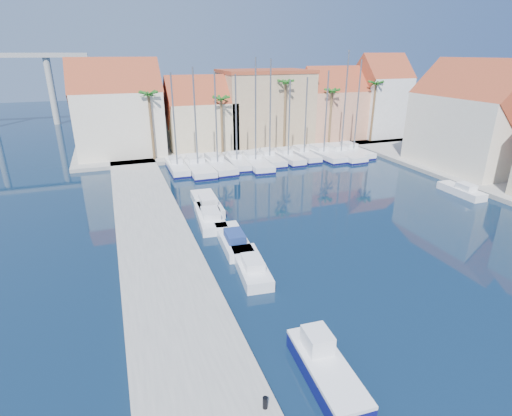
# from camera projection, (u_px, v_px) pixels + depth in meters

# --- Properties ---
(ground) EXTENTS (260.00, 260.00, 0.00)m
(ground) POSITION_uv_depth(u_px,v_px,m) (358.00, 339.00, 21.83)
(ground) COLOR black
(ground) RESTS_ON ground
(quay_west) EXTENTS (6.00, 77.00, 0.50)m
(quay_west) POSITION_uv_depth(u_px,v_px,m) (159.00, 252.00, 30.69)
(quay_west) COLOR gray
(quay_west) RESTS_ON ground
(shore_north) EXTENTS (54.00, 16.00, 0.50)m
(shore_north) POSITION_uv_depth(u_px,v_px,m) (248.00, 144.00, 66.92)
(shore_north) COLOR gray
(shore_north) RESTS_ON ground
(bollard) EXTENTS (0.23, 0.23, 0.56)m
(bollard) POSITION_uv_depth(u_px,v_px,m) (265.00, 403.00, 16.90)
(bollard) COLOR black
(bollard) RESTS_ON quay_west
(fishing_boat) EXTENTS (2.22, 5.76, 1.98)m
(fishing_boat) POSITION_uv_depth(u_px,v_px,m) (325.00, 367.00, 18.96)
(fishing_boat) COLOR #0E0F56
(fishing_boat) RESTS_ON ground
(motorboat_west_0) EXTENTS (2.43, 5.95, 1.40)m
(motorboat_west_0) POSITION_uv_depth(u_px,v_px,m) (251.00, 266.00, 28.20)
(motorboat_west_0) COLOR white
(motorboat_west_0) RESTS_ON ground
(motorboat_west_1) EXTENTS (2.36, 6.25, 1.40)m
(motorboat_west_1) POSITION_uv_depth(u_px,v_px,m) (233.00, 240.00, 32.16)
(motorboat_west_1) COLOR white
(motorboat_west_1) RESTS_ON ground
(motorboat_west_2) EXTENTS (2.80, 6.96, 1.40)m
(motorboat_west_2) POSITION_uv_depth(u_px,v_px,m) (210.00, 217.00, 36.66)
(motorboat_west_2) COLOR white
(motorboat_west_2) RESTS_ON ground
(motorboat_west_3) EXTENTS (2.54, 7.05, 1.40)m
(motorboat_west_3) POSITION_uv_depth(u_px,v_px,m) (207.00, 203.00, 40.01)
(motorboat_west_3) COLOR white
(motorboat_west_3) RESTS_ON ground
(motorboat_east_1) EXTENTS (1.79, 5.45, 1.40)m
(motorboat_east_1) POSITION_uv_depth(u_px,v_px,m) (462.00, 190.00, 43.62)
(motorboat_east_1) COLOR white
(motorboat_east_1) RESTS_ON ground
(sailboat_0) EXTENTS (2.26, 8.34, 12.34)m
(sailboat_0) POSITION_uv_depth(u_px,v_px,m) (177.00, 166.00, 52.53)
(sailboat_0) COLOR white
(sailboat_0) RESTS_ON ground
(sailboat_1) EXTENTS (3.00, 11.08, 12.98)m
(sailboat_1) POSITION_uv_depth(u_px,v_px,m) (197.00, 165.00, 52.96)
(sailboat_1) COLOR white
(sailboat_1) RESTS_ON ground
(sailboat_2) EXTENTS (3.24, 10.35, 12.40)m
(sailboat_2) POSITION_uv_depth(u_px,v_px,m) (216.00, 164.00, 53.76)
(sailboat_2) COLOR white
(sailboat_2) RESTS_ON ground
(sailboat_3) EXTENTS (2.77, 8.51, 12.01)m
(sailboat_3) POSITION_uv_depth(u_px,v_px,m) (236.00, 161.00, 54.91)
(sailboat_3) COLOR white
(sailboat_3) RESTS_ON ground
(sailboat_4) EXTENTS (3.29, 10.36, 14.04)m
(sailboat_4) POSITION_uv_depth(u_px,v_px,m) (254.00, 161.00, 54.98)
(sailboat_4) COLOR white
(sailboat_4) RESTS_ON ground
(sailboat_5) EXTENTS (2.44, 8.75, 13.84)m
(sailboat_5) POSITION_uv_depth(u_px,v_px,m) (268.00, 157.00, 56.81)
(sailboat_5) COLOR white
(sailboat_5) RESTS_ON ground
(sailboat_6) EXTENTS (2.41, 8.29, 11.10)m
(sailboat_6) POSITION_uv_depth(u_px,v_px,m) (287.00, 157.00, 57.33)
(sailboat_6) COLOR white
(sailboat_6) RESTS_ON ground
(sailboat_7) EXTENTS (2.19, 8.17, 11.42)m
(sailboat_7) POSITION_uv_depth(u_px,v_px,m) (303.00, 154.00, 58.70)
(sailboat_7) COLOR white
(sailboat_7) RESTS_ON ground
(sailboat_8) EXTENTS (3.31, 9.97, 12.26)m
(sailboat_8) POSITION_uv_depth(u_px,v_px,m) (321.00, 153.00, 59.18)
(sailboat_8) COLOR white
(sailboat_8) RESTS_ON ground
(sailboat_9) EXTENTS (3.29, 10.72, 14.92)m
(sailboat_9) POSITION_uv_depth(u_px,v_px,m) (339.00, 152.00, 59.66)
(sailboat_9) COLOR white
(sailboat_9) RESTS_ON ground
(sailboat_10) EXTENTS (2.63, 9.15, 13.66)m
(sailboat_10) POSITION_uv_depth(u_px,v_px,m) (351.00, 150.00, 60.98)
(sailboat_10) COLOR white
(sailboat_10) RESTS_ON ground
(building_0) EXTENTS (12.30, 9.00, 13.50)m
(building_0) POSITION_uv_depth(u_px,v_px,m) (118.00, 112.00, 57.39)
(building_0) COLOR beige
(building_0) RESTS_ON shore_north
(building_1) EXTENTS (10.30, 8.00, 11.00)m
(building_1) POSITION_uv_depth(u_px,v_px,m) (201.00, 117.00, 61.66)
(building_1) COLOR #CCBC8F
(building_1) RESTS_ON shore_north
(building_2) EXTENTS (14.20, 10.20, 11.50)m
(building_2) POSITION_uv_depth(u_px,v_px,m) (265.00, 106.00, 65.68)
(building_2) COLOR tan
(building_2) RESTS_ON shore_north
(building_3) EXTENTS (10.30, 8.00, 12.00)m
(building_3) POSITION_uv_depth(u_px,v_px,m) (332.00, 106.00, 68.76)
(building_3) COLOR tan
(building_3) RESTS_ON shore_north
(building_4) EXTENTS (8.30, 8.00, 14.00)m
(building_4) POSITION_uv_depth(u_px,v_px,m) (380.00, 98.00, 70.34)
(building_4) COLOR silver
(building_4) RESTS_ON shore_north
(building_6) EXTENTS (9.00, 14.30, 13.50)m
(building_6) POSITION_uv_depth(u_px,v_px,m) (472.00, 120.00, 50.62)
(building_6) COLOR beige
(building_6) RESTS_ON shore_east
(palm_0) EXTENTS (2.60, 2.60, 10.15)m
(palm_0) POSITION_uv_depth(u_px,v_px,m) (149.00, 96.00, 53.36)
(palm_0) COLOR brown
(palm_0) RESTS_ON shore_north
(palm_1) EXTENTS (2.60, 2.60, 9.15)m
(palm_1) POSITION_uv_depth(u_px,v_px,m) (221.00, 101.00, 56.88)
(palm_1) COLOR brown
(palm_1) RESTS_ON shore_north
(palm_2) EXTENTS (2.60, 2.60, 11.15)m
(palm_2) POSITION_uv_depth(u_px,v_px,m) (286.00, 85.00, 59.37)
(palm_2) COLOR brown
(palm_2) RESTS_ON shore_north
(palm_3) EXTENTS (2.60, 2.60, 9.65)m
(palm_3) POSITION_uv_depth(u_px,v_px,m) (332.00, 93.00, 62.43)
(palm_3) COLOR brown
(palm_3) RESTS_ON shore_north
(palm_4) EXTENTS (2.60, 2.60, 10.65)m
(palm_4) POSITION_uv_depth(u_px,v_px,m) (376.00, 85.00, 64.63)
(palm_4) COLOR brown
(palm_4) RESTS_ON shore_north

